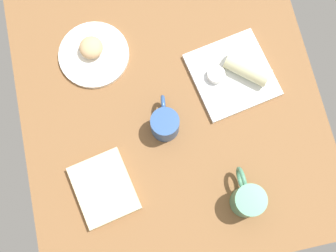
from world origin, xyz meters
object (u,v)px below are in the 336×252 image
Objects in this scene: breakfast_wrap at (248,68)px; second_mug at (248,199)px; book_stack at (104,188)px; coffee_mug at (165,123)px; sauce_cup at (216,75)px; square_plate at (232,75)px; round_plate at (94,55)px; scone_pastry at (91,48)px.

second_mug is at bearing 25.90° from breakfast_wrap.
book_stack is 1.65× the size of coffee_mug.
coffee_mug is at bearing 122.85° from sauce_cup.
book_stack reaches higher than square_plate.
round_plate is 63.15cm from second_mug.
second_mug is at bearing -147.61° from scone_pastry.
breakfast_wrap is 54.67cm from book_stack.
sauce_cup is at bearing -114.97° from scone_pastry.
breakfast_wrap is at bearing -93.46° from square_plate.
square_plate is 4.35× the size of sauce_cup.
square_plate is 1.78× the size of coffee_mug.
scone_pastry is 0.31× the size of square_plate.
scone_pastry is 47.41cm from breakfast_wrap.
round_plate is 1.01× the size of book_stack.
sauce_cup is 0.41× the size of coffee_mug.
book_stack is at bearing 124.18° from coffee_mug.
sauce_cup is 37.82cm from second_mug.
second_mug is at bearing -107.21° from book_stack.
second_mug is at bearing 178.95° from sauce_cup.
square_plate is (-16.59, -40.15, -3.02)cm from scone_pastry.
breakfast_wrap reaches higher than square_plate.
book_stack is 40.29cm from second_mug.
round_plate is 3.03× the size of scone_pastry.
square_plate is 5.63cm from sauce_cup.
book_stack is at bearing 174.15° from round_plate.
scone_pastry is (1.06, 0.17, 3.12)cm from round_plate.
coffee_mug reaches higher than sauce_cup.
second_mug reaches higher than round_plate.
second_mug is (-11.86, -38.31, 3.94)cm from book_stack.
breakfast_wrap is (-0.25, -4.16, 3.69)cm from square_plate.
coffee_mug is (-26.99, -16.56, 3.92)cm from round_plate.
book_stack is at bearing 72.79° from second_mug.
round_plate is at bearing 31.54° from coffee_mug.
coffee_mug is at bearing -149.18° from scone_pastry.
second_mug is at bearing -147.22° from round_plate.
scone_pastry is at bearing -69.78° from breakfast_wrap.
breakfast_wrap is at bearing -67.90° from coffee_mug.
scone_pastry is at bearing 30.82° from coffee_mug.
second_mug is (-25.97, -17.54, 0.66)cm from coffee_mug.
round_plate is 42.90cm from square_plate.
coffee_mug is at bearing -55.82° from book_stack.
breakfast_wrap reaches higher than scone_pastry.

